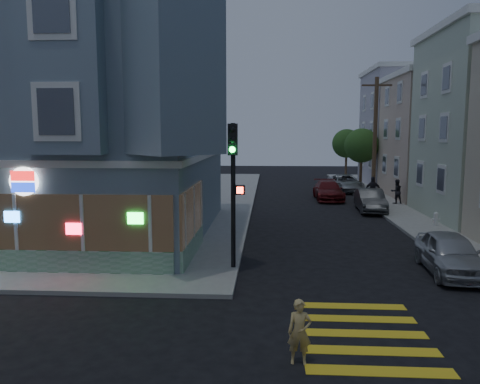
# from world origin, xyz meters

# --- Properties ---
(ground) EXTENTS (120.00, 120.00, 0.00)m
(ground) POSITION_xyz_m (0.00, 0.00, 0.00)
(ground) COLOR black
(ground) RESTS_ON ground
(sidewalk_nw) EXTENTS (33.00, 42.00, 0.15)m
(sidewalk_nw) POSITION_xyz_m (-13.50, 23.00, 0.07)
(sidewalk_nw) COLOR gray
(sidewalk_nw) RESTS_ON ground
(corner_building) EXTENTS (14.60, 14.60, 11.40)m
(corner_building) POSITION_xyz_m (-6.00, 10.98, 5.82)
(corner_building) COLOR slate
(corner_building) RESTS_ON sidewalk_nw
(row_house_c) EXTENTS (12.00, 8.60, 9.00)m
(row_house_c) POSITION_xyz_m (19.50, 25.00, 4.65)
(row_house_c) COLOR beige
(row_house_c) RESTS_ON sidewalk_ne
(row_house_d) EXTENTS (12.00, 8.60, 10.50)m
(row_house_d) POSITION_xyz_m (19.50, 34.00, 5.40)
(row_house_d) COLOR #9B97A6
(row_house_d) RESTS_ON sidewalk_ne
(utility_pole) EXTENTS (2.20, 0.30, 9.00)m
(utility_pole) POSITION_xyz_m (12.00, 24.00, 4.80)
(utility_pole) COLOR #4C3826
(utility_pole) RESTS_ON sidewalk_ne
(street_tree_near) EXTENTS (3.00, 3.00, 5.30)m
(street_tree_near) POSITION_xyz_m (12.20, 30.00, 3.94)
(street_tree_near) COLOR #4C3826
(street_tree_near) RESTS_ON sidewalk_ne
(street_tree_far) EXTENTS (3.00, 3.00, 5.30)m
(street_tree_far) POSITION_xyz_m (12.20, 38.00, 3.94)
(street_tree_far) COLOR #4C3826
(street_tree_far) RESTS_ON sidewalk_ne
(running_child) EXTENTS (0.53, 0.35, 1.45)m
(running_child) POSITION_xyz_m (4.79, -1.87, 0.72)
(running_child) COLOR tan
(running_child) RESTS_ON ground
(pedestrian_a) EXTENTS (0.95, 0.82, 1.69)m
(pedestrian_a) POSITION_xyz_m (13.00, 21.23, 1.00)
(pedestrian_a) COLOR black
(pedestrian_a) RESTS_ON sidewalk_ne
(pedestrian_b) EXTENTS (1.14, 0.53, 1.91)m
(pedestrian_b) POSITION_xyz_m (11.30, 20.88, 1.10)
(pedestrian_b) COLOR #232129
(pedestrian_b) RESTS_ON sidewalk_ne
(parked_car_a) EXTENTS (2.01, 4.46, 1.49)m
(parked_car_a) POSITION_xyz_m (10.66, 5.18, 0.74)
(parked_car_a) COLOR #ACAFB4
(parked_car_a) RESTS_ON ground
(parked_car_b) EXTENTS (1.76, 4.51, 1.46)m
(parked_car_b) POSITION_xyz_m (10.64, 18.53, 0.73)
(parked_car_b) COLOR #35383A
(parked_car_b) RESTS_ON ground
(parked_car_c) EXTENTS (2.04, 4.95, 1.43)m
(parked_car_c) POSITION_xyz_m (8.60, 23.73, 0.72)
(parked_car_c) COLOR maroon
(parked_car_c) RESTS_ON ground
(parked_car_d) EXTENTS (2.71, 5.38, 1.46)m
(parked_car_d) POSITION_xyz_m (10.70, 28.96, 0.73)
(parked_car_d) COLOR #979CA0
(parked_car_d) RESTS_ON ground
(traffic_signal) EXTENTS (0.64, 0.59, 5.27)m
(traffic_signal) POSITION_xyz_m (2.82, 4.87, 3.71)
(traffic_signal) COLOR black
(traffic_signal) RESTS_ON sidewalk_nw
(fire_hydrant) EXTENTS (0.43, 0.25, 0.74)m
(fire_hydrant) POSITION_xyz_m (13.00, 13.35, 0.54)
(fire_hydrant) COLOR silver
(fire_hydrant) RESTS_ON sidewalk_ne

